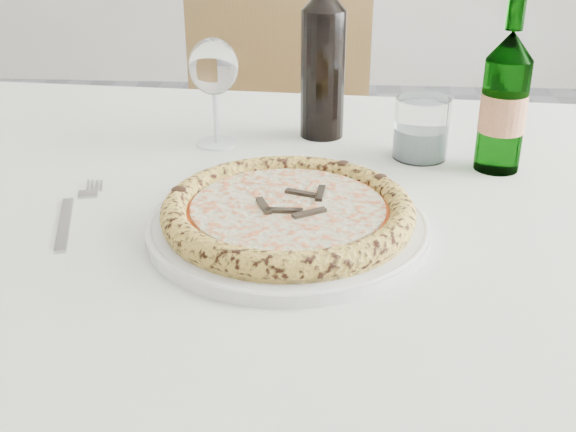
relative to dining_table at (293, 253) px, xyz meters
name	(u,v)px	position (x,y,z in m)	size (l,w,h in m)	color
dining_table	(293,253)	(0.00, 0.00, 0.00)	(1.62, 1.03, 0.76)	brown
chair_far	(277,140)	(-0.09, 0.82, -0.14)	(0.46, 0.46, 0.93)	brown
plate	(288,225)	(0.00, -0.10, 0.09)	(0.32, 0.32, 0.02)	white
pizza	(288,211)	(0.00, -0.10, 0.11)	(0.28, 0.28, 0.03)	gold
fork	(72,214)	(-0.26, -0.07, 0.08)	(0.05, 0.20, 0.00)	#A1A1A1
wine_glass	(214,70)	(-0.12, 0.18, 0.19)	(0.07, 0.07, 0.16)	white
tumbler	(421,132)	(0.17, 0.15, 0.12)	(0.08, 0.08, 0.09)	white
beer_bottle	(504,102)	(0.27, 0.11, 0.17)	(0.06, 0.06, 0.23)	#287026
wine_bottle	(323,61)	(0.03, 0.23, 0.20)	(0.07, 0.07, 0.27)	black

